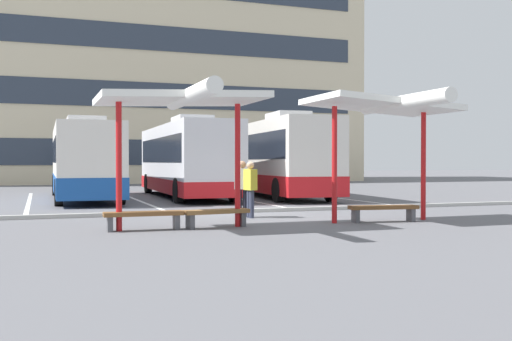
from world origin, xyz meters
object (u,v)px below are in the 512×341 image
Objects in this scene: coach_bus_0 at (84,163)px; coach_bus_2 at (279,159)px; bench_0 at (144,216)px; waiting_passenger_1 at (250,186)px; waiting_shelter_0 at (183,102)px; bench_1 at (216,214)px; coach_bus_1 at (186,160)px; waiting_shelter_1 at (385,108)px; bench_2 at (384,209)px; waiting_passenger_0 at (242,185)px.

coach_bus_2 is (8.57, -1.34, 0.18)m from coach_bus_0.
waiting_passenger_1 is at bearing 31.87° from bench_0.
coach_bus_2 is 5.44× the size of bench_0.
waiting_shelter_0 is 2.89m from bench_1.
coach_bus_0 is at bearing -177.01° from coach_bus_1.
waiting_shelter_0 is at bearing -137.25° from waiting_passenger_1.
bench_1 is 0.40× the size of waiting_shelter_1.
waiting_shelter_0 is 2.22× the size of bench_2.
coach_bus_2 is at bearing 58.03° from waiting_shelter_0.
bench_1 and bench_2 have the same top height.
waiting_passenger_1 reaches higher than bench_2.
coach_bus_0 is 10.85m from waiting_passenger_0.
coach_bus_0 is 14.65m from bench_2.
waiting_passenger_0 is (-3.14, 2.78, -2.13)m from waiting_shelter_1.
waiting_passenger_1 is (2.55, 2.36, -2.14)m from waiting_shelter_0.
waiting_shelter_1 is at bearing -79.59° from coach_bus_1.
waiting_passenger_1 is (-0.59, -10.71, -0.76)m from coach_bus_1.
waiting_shelter_0 is at bearing -83.78° from coach_bus_0.
coach_bus_0 is at bearing 110.66° from waiting_passenger_1.
waiting_passenger_0 is at bearing 36.79° from bench_0.
coach_bus_2 is 11.76m from waiting_shelter_1.
bench_0 is 0.44× the size of waiting_shelter_1.
coach_bus_2 is at bearing -8.89° from coach_bus_0.
waiting_shelter_0 reaches higher than bench_1.
bench_0 is 0.96× the size of bench_2.
bench_1 is 1.05× the size of waiting_passenger_1.
waiting_shelter_1 reaches higher than bench_1.
bench_2 is at bearing -98.00° from coach_bus_2.
coach_bus_0 is 4.54m from coach_bus_1.
waiting_passenger_1 is at bearing 140.87° from waiting_shelter_1.
waiting_passenger_1 is (-3.00, 2.36, 0.60)m from bench_2.
bench_0 is 1.15× the size of waiting_passenger_1.
bench_2 is (-1.62, -11.49, -1.43)m from coach_bus_2.
bench_1 is at bearing -119.09° from coach_bus_2.
waiting_shelter_1 is at bearing -61.70° from coach_bus_0.
bench_1 is at bearing -79.67° from coach_bus_0.
coach_bus_2 is 5.25× the size of bench_2.
waiting_shelter_1 is 2.60× the size of waiting_passenger_1.
waiting_passenger_0 reaches higher than waiting_passenger_1.
coach_bus_1 is at bearing 100.47° from bench_2.
coach_bus_0 is at bearing 118.30° from waiting_shelter_1.
bench_2 is 3.87m from waiting_passenger_1.
waiting_passenger_0 is at bearing -69.37° from coach_bus_0.
coach_bus_2 is at bearing 82.00° from bench_2.
coach_bus_2 is 10.26m from waiting_passenger_1.
waiting_shelter_1 reaches higher than waiting_passenger_0.
coach_bus_0 is 6.45× the size of waiting_passenger_0.
coach_bus_0 is 12.69m from bench_0.
waiting_shelter_0 is 2.89m from bench_0.
coach_bus_2 is at bearing 61.61° from waiting_passenger_0.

